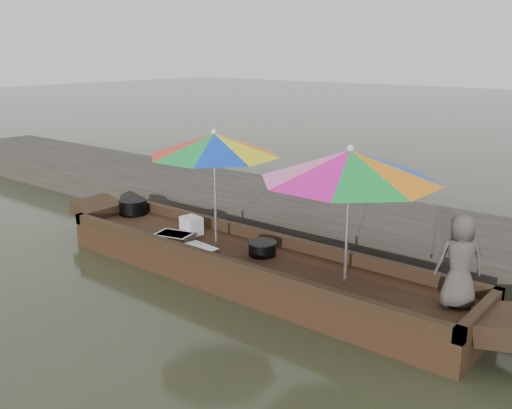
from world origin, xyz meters
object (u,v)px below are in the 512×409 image
Objects in this scene: vendor at (460,261)px; umbrella_bow at (215,189)px; cooking_pot at (133,207)px; charcoal_grill at (262,249)px; umbrella_stern at (347,216)px; tray_crayfish at (174,237)px; boat_hull at (251,268)px; supply_bag at (191,226)px; tray_scallop at (197,250)px.

umbrella_bow reaches higher than vendor.
cooking_pot reaches higher than charcoal_grill.
cooking_pot is at bearing 176.00° from umbrella_stern.
vendor reaches higher than tray_crayfish.
boat_hull is 5.90× the size of vendor.
vendor is (2.46, 0.07, 0.41)m from charcoal_grill.
umbrella_bow is at bearing 180.00° from boat_hull.
cooking_pot is 1.55× the size of supply_bag.
umbrella_stern is (1.27, -0.10, 0.69)m from charcoal_grill.
charcoal_grill is at bearing 46.58° from boat_hull.
vendor is (3.75, 0.05, 0.36)m from supply_bag.
cooking_pot is 5.23m from vendor.
tray_crayfish is 0.97m from umbrella_bow.
cooking_pot is (-2.66, 0.28, 0.29)m from boat_hull.
tray_crayfish is at bearing -171.18° from boat_hull.
umbrella_bow reaches higher than tray_crayfish.
vendor reaches higher than cooking_pot.
charcoal_grill is at bearing 12.53° from tray_crayfish.
boat_hull is 11.85× the size of tray_scallop.
umbrella_bow reaches higher than supply_bag.
umbrella_bow reaches higher than cooking_pot.
supply_bag is at bearing 178.99° from charcoal_grill.
supply_bag reaches higher than tray_scallop.
charcoal_grill is at bearing 30.73° from tray_scallop.
supply_bag is at bearing 177.18° from umbrella_stern.
supply_bag is 3.76m from vendor.
charcoal_grill is 1.29m from supply_bag.
tray_crayfish is at bearing -162.85° from umbrella_bow.
umbrella_bow reaches higher than boat_hull.
supply_bag is (-1.19, 0.13, 0.30)m from boat_hull.
supply_bag is 0.17× the size of umbrella_bow.
umbrella_bow is at bearing -34.44° from vendor.
umbrella_bow is at bearing 180.00° from umbrella_stern.
supply_bag is at bearing -6.06° from cooking_pot.
umbrella_stern is at bearing 0.00° from boat_hull.
cooking_pot is 1.25× the size of charcoal_grill.
vendor reaches higher than tray_scallop.
cooking_pot is at bearing -38.80° from vendor.
tray_scallop is 0.85m from charcoal_grill.
charcoal_grill is (0.10, 0.10, 0.26)m from boat_hull.
vendor is (3.77, 0.37, 0.45)m from tray_crayfish.
umbrella_stern reaches higher than tray_scallop.
umbrella_bow is 1.97m from umbrella_stern.
umbrella_stern reaches higher than tray_crayfish.
umbrella_stern is (2.58, 0.19, 0.73)m from tray_crayfish.
vendor is at bearing 3.21° from umbrella_bow.
tray_scallop is 3.26m from vendor.
supply_bag reaches higher than charcoal_grill.
umbrella_stern reaches higher than vendor.
umbrella_bow and umbrella_stern have the same top height.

